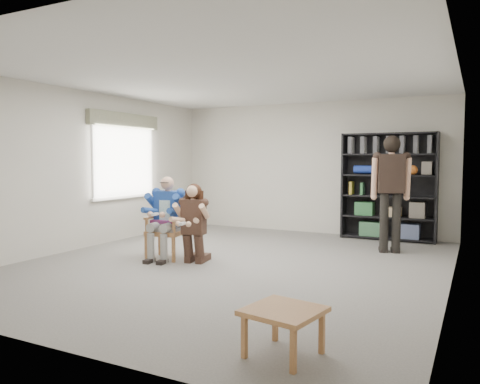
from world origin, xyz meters
The scene contains 9 objects.
room_shell centered at (0.00, 0.00, 1.40)m, with size 6.00×7.00×2.80m, color silver, non-canonical shape.
floor centered at (0.00, 0.00, 0.00)m, with size 6.00×7.00×0.01m, color slate.
window_left centered at (-2.95, 1.00, 1.63)m, with size 0.16×2.00×1.75m, color white, non-canonical shape.
armchair centered at (-1.14, -0.15, 0.51)m, with size 0.59×0.57×1.02m, color #9E6A42, non-canonical shape.
seated_man centered at (-1.14, -0.15, 0.66)m, with size 0.57×0.79×1.32m, color #1E4591, non-canonical shape.
kneeling_woman centered at (-0.56, -0.27, 0.61)m, with size 0.51×0.82×1.21m, color #342118, non-canonical shape.
bookshelf centered at (1.70, 3.28, 1.05)m, with size 1.80×0.38×2.10m, color black, non-canonical shape.
standing_man centered at (1.96, 1.96, 0.98)m, with size 0.60×0.34×1.96m, color black, non-canonical shape.
side_table centered at (1.91, -2.75, 0.19)m, with size 0.56×0.56×0.39m, color #9E6A42, non-canonical shape.
Camera 1 is at (3.27, -6.18, 1.58)m, focal length 35.00 mm.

